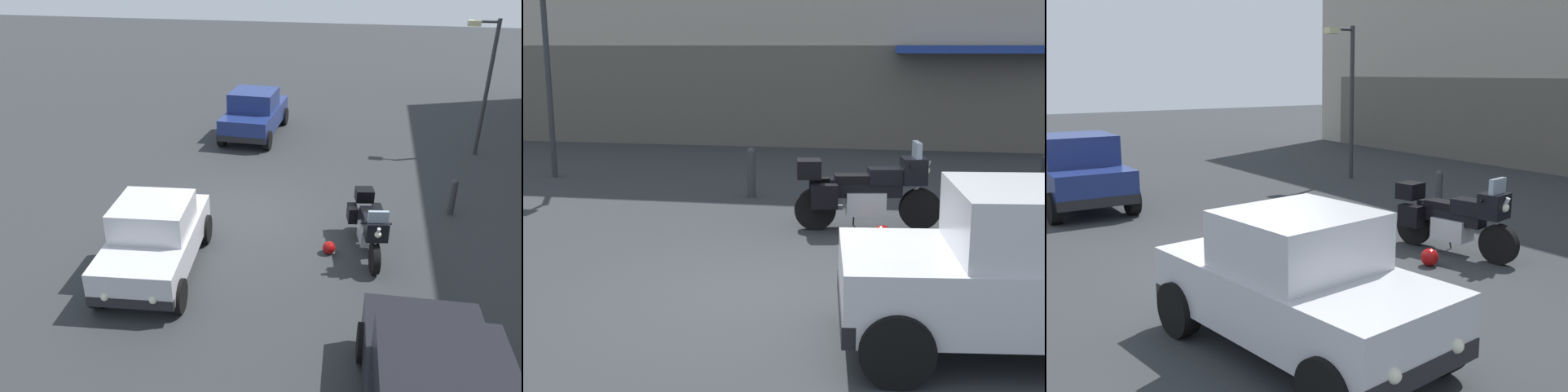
{
  "view_description": "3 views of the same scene",
  "coord_description": "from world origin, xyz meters",
  "views": [
    {
      "loc": [
        10.95,
        3.02,
        5.91
      ],
      "look_at": [
        0.73,
        0.79,
        0.94
      ],
      "focal_mm": 35.14,
      "sensor_mm": 36.0,
      "label": 1
    },
    {
      "loc": [
        1.57,
        -7.26,
        2.77
      ],
      "look_at": [
        0.11,
        1.19,
        0.93
      ],
      "focal_mm": 47.97,
      "sensor_mm": 36.0,
      "label": 2
    },
    {
      "loc": [
        7.95,
        -4.39,
        2.97
      ],
      "look_at": [
        -0.07,
        1.07,
        1.04
      ],
      "focal_mm": 42.83,
      "sensor_mm": 36.0,
      "label": 3
    }
  ],
  "objects": [
    {
      "name": "ground_plane",
      "position": [
        0.0,
        0.0,
        0.0
      ],
      "size": [
        80.0,
        80.0,
        0.0
      ],
      "primitive_type": "plane",
      "color": "#2D3033"
    },
    {
      "name": "helmet",
      "position": [
        1.32,
        2.43,
        0.14
      ],
      "size": [
        0.28,
        0.28,
        0.28
      ],
      "primitive_type": "sphere",
      "color": "#990C0C",
      "rests_on": "ground"
    },
    {
      "name": "bollard_curbside",
      "position": [
        -1.21,
        5.24,
        0.5
      ],
      "size": [
        0.16,
        0.16,
        0.94
      ],
      "color": "#333338",
      "rests_on": "ground"
    },
    {
      "name": "car_hatchback_near",
      "position": [
        -6.23,
        -0.95,
        0.81
      ],
      "size": [
        3.91,
        1.85,
        1.64
      ],
      "rotation": [
        0.0,
        0.0,
        3.12
      ],
      "color": "navy",
      "rests_on": "ground"
    },
    {
      "name": "car_compact_side",
      "position": [
        2.73,
        -0.94,
        0.77
      ],
      "size": [
        3.6,
        2.06,
        1.56
      ],
      "rotation": [
        0.0,
        0.0,
        0.12
      ],
      "color": "silver",
      "rests_on": "ground"
    },
    {
      "name": "motorcycle",
      "position": [
        1.01,
        3.25,
        0.62
      ],
      "size": [
        2.25,
        0.95,
        1.36
      ],
      "rotation": [
        0.0,
        0.0,
        0.18
      ],
      "color": "black",
      "rests_on": "ground"
    },
    {
      "name": "streetlamp_curbside",
      "position": [
        -5.86,
        6.36,
        2.61
      ],
      "size": [
        0.28,
        0.94,
        4.22
      ],
      "color": "#2D2D33",
      "rests_on": "ground"
    }
  ]
}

